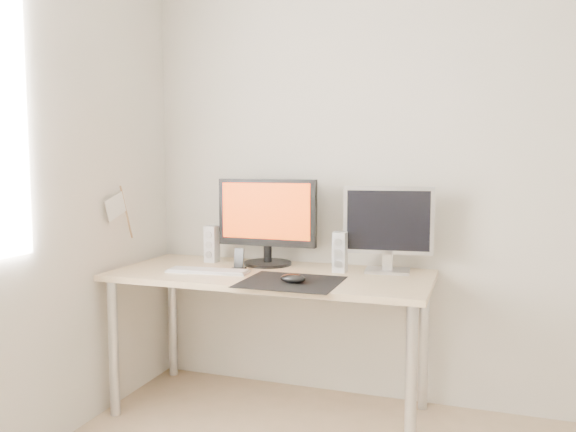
# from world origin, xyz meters

# --- Properties ---
(wall_back) EXTENTS (3.50, 0.00, 3.50)m
(wall_back) POSITION_xyz_m (0.00, 1.75, 1.25)
(wall_back) COLOR silver
(wall_back) RESTS_ON ground
(mousepad) EXTENTS (0.45, 0.40, 0.00)m
(mousepad) POSITION_xyz_m (-0.76, 1.19, 0.73)
(mousepad) COLOR black
(mousepad) RESTS_ON desk
(mouse) EXTENTS (0.12, 0.07, 0.04)m
(mouse) POSITION_xyz_m (-0.74, 1.16, 0.75)
(mouse) COLOR black
(mouse) RESTS_ON mousepad
(desk) EXTENTS (1.60, 0.70, 0.73)m
(desk) POSITION_xyz_m (-0.93, 1.38, 0.65)
(desk) COLOR #D1B587
(desk) RESTS_ON ground
(main_monitor) EXTENTS (0.55, 0.26, 0.47)m
(main_monitor) POSITION_xyz_m (-1.02, 1.57, 0.98)
(main_monitor) COLOR black
(main_monitor) RESTS_ON desk
(second_monitor) EXTENTS (0.45, 0.18, 0.43)m
(second_monitor) POSITION_xyz_m (-0.37, 1.57, 0.97)
(second_monitor) COLOR silver
(second_monitor) RESTS_ON desk
(speaker_left) EXTENTS (0.06, 0.08, 0.20)m
(speaker_left) POSITION_xyz_m (-1.35, 1.56, 0.83)
(speaker_left) COLOR white
(speaker_left) RESTS_ON desk
(speaker_right) EXTENTS (0.06, 0.08, 0.20)m
(speaker_right) POSITION_xyz_m (-0.60, 1.51, 0.83)
(speaker_right) COLOR silver
(speaker_right) RESTS_ON desk
(keyboard) EXTENTS (0.43, 0.16, 0.02)m
(keyboard) POSITION_xyz_m (-1.23, 1.28, 0.74)
(keyboard) COLOR #BABABC
(keyboard) RESTS_ON desk
(phone_dock) EXTENTS (0.06, 0.05, 0.11)m
(phone_dock) POSITION_xyz_m (-1.11, 1.40, 0.76)
(phone_dock) COLOR black
(phone_dock) RESTS_ON desk
(pennant) EXTENTS (0.01, 0.23, 0.29)m
(pennant) POSITION_xyz_m (-1.72, 1.24, 1.05)
(pennant) COLOR #A57F54
(pennant) RESTS_ON wall_left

